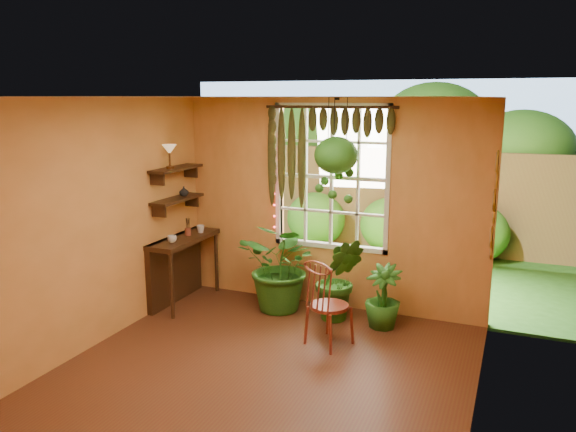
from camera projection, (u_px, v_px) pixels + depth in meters
name	position (u px, v px, depth m)	size (l,w,h in m)	color
floor	(255.00, 382.00, 5.42)	(4.50, 4.50, 0.00)	#512B17
ceiling	(251.00, 97.00, 4.86)	(4.50, 4.50, 0.00)	white
wall_back	(330.00, 205.00, 7.17)	(4.00, 4.00, 0.00)	#E2974D
wall_left	(82.00, 228.00, 5.90)	(4.50, 4.50, 0.00)	#E2974D
wall_right	(482.00, 273.00, 4.39)	(4.50, 4.50, 0.00)	#E2974D
window	(332.00, 177.00, 7.13)	(1.52, 0.10, 1.86)	white
valance_vine	(323.00, 132.00, 6.93)	(1.70, 0.12, 1.10)	#38240F
string_lights	(274.00, 171.00, 7.32)	(0.03, 0.03, 1.54)	#FF2633
wall_plates	(494.00, 207.00, 5.97)	(0.04, 0.32, 1.10)	beige
counter_ledge	(178.00, 262.00, 7.47)	(0.40, 1.20, 0.90)	#38240F
shelf_lower	(177.00, 199.00, 7.28)	(0.25, 0.90, 0.04)	#38240F
shelf_upper	(176.00, 169.00, 7.20)	(0.25, 0.90, 0.04)	#38240F
backyard	(414.00, 169.00, 11.27)	(14.00, 10.00, 12.00)	#235719
windsor_chair	(327.00, 317.00, 6.18)	(0.56, 0.57, 1.14)	maroon
potted_plant_left	(283.00, 266.00, 7.14)	(1.06, 0.92, 1.18)	#175015
potted_plant_mid	(339.00, 279.00, 6.84)	(0.58, 0.46, 1.05)	#175015
potted_plant_right	(383.00, 296.00, 6.65)	(0.43, 0.43, 0.77)	#175015
hanging_basket	(336.00, 160.00, 6.65)	(0.52, 0.52, 1.25)	black
cup_a	(172.00, 239.00, 7.07)	(0.11, 0.11, 0.09)	silver
cup_b	(201.00, 229.00, 7.58)	(0.11, 0.11, 0.10)	beige
brush_jar	(188.00, 227.00, 7.43)	(0.08, 0.08, 0.30)	brown
shelf_vase	(184.00, 191.00, 7.40)	(0.12, 0.12, 0.13)	#B2AD99
tiffany_lamp	(169.00, 151.00, 7.00)	(0.18, 0.18, 0.30)	brown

